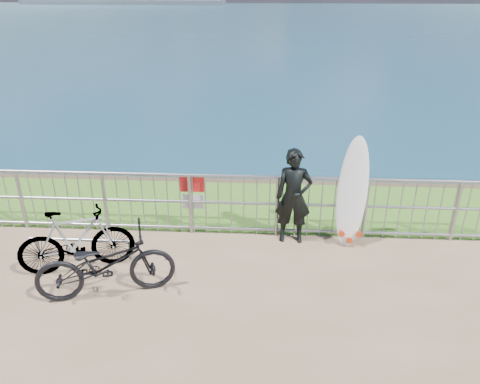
# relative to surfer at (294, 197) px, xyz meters

# --- Properties ---
(grass_strip) EXTENTS (120.00, 120.00, 0.00)m
(grass_strip) POSITION_rel_surfer_xyz_m (-1.26, 1.25, -0.81)
(grass_strip) COLOR #36691D
(grass_strip) RESTS_ON ground
(seascape) EXTENTS (260.00, 260.00, 5.00)m
(seascape) POSITION_rel_surfer_xyz_m (-45.01, 146.04, -4.85)
(seascape) COLOR brown
(seascape) RESTS_ON ground
(railing) EXTENTS (10.06, 0.10, 1.13)m
(railing) POSITION_rel_surfer_xyz_m (-1.25, 0.15, -0.24)
(railing) COLOR gray
(railing) RESTS_ON ground
(surfer) EXTENTS (0.61, 0.41, 1.64)m
(surfer) POSITION_rel_surfer_xyz_m (0.00, 0.00, 0.00)
(surfer) COLOR black
(surfer) RESTS_ON ground
(surfboard) EXTENTS (0.60, 0.56, 1.86)m
(surfboard) POSITION_rel_surfer_xyz_m (0.95, -0.01, 0.04)
(surfboard) COLOR white
(surfboard) RESTS_ON ground
(bicycle_near) EXTENTS (2.03, 1.20, 1.01)m
(bicycle_near) POSITION_rel_surfer_xyz_m (-2.67, -1.67, -0.32)
(bicycle_near) COLOR black
(bicycle_near) RESTS_ON ground
(bicycle_far) EXTENTS (1.78, 1.03, 1.03)m
(bicycle_far) POSITION_rel_surfer_xyz_m (-3.31, -1.08, -0.30)
(bicycle_far) COLOR black
(bicycle_far) RESTS_ON ground
(bike_rack) EXTENTS (1.71, 0.05, 0.36)m
(bike_rack) POSITION_rel_surfer_xyz_m (-3.36, -0.77, -0.53)
(bike_rack) COLOR gray
(bike_rack) RESTS_ON ground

